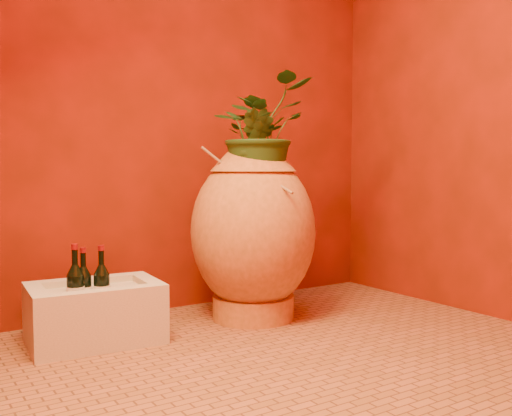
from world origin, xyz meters
TOP-DOWN VIEW (x-y plane):
  - floor at (0.00, 0.00)m, footprint 2.50×2.50m
  - wall_back at (0.00, 1.00)m, footprint 2.50×0.02m
  - wall_right at (1.25, 0.00)m, footprint 0.02×2.00m
  - amphora at (0.16, 0.56)m, footprint 0.84×0.84m
  - stone_basin at (-0.67, 0.61)m, footprint 0.60×0.43m
  - wine_bottle_a at (-0.65, 0.55)m, footprint 0.07×0.07m
  - wine_bottle_b at (-0.72, 0.59)m, footprint 0.07×0.07m
  - wine_bottle_c at (-0.76, 0.56)m, footprint 0.08×0.08m
  - wall_tap at (0.49, 0.92)m, footprint 0.06×0.13m
  - plant_main at (0.19, 0.54)m, footprint 0.61×0.56m
  - plant_side at (0.11, 0.47)m, footprint 0.25×0.25m

SIDE VIEW (x-z plane):
  - floor at x=0.00m, z-range 0.00..0.00m
  - stone_basin at x=-0.67m, z-range -0.01..0.26m
  - wine_bottle_b at x=-0.72m, z-range 0.11..0.40m
  - wine_bottle_a at x=-0.65m, z-range 0.10..0.41m
  - wine_bottle_c at x=-0.76m, z-range 0.10..0.42m
  - amphora at x=0.16m, z-range 0.00..0.93m
  - wall_tap at x=0.49m, z-range 0.70..0.84m
  - plant_side at x=0.11m, z-range 0.73..1.09m
  - plant_main at x=0.19m, z-range 0.69..1.27m
  - wall_back at x=0.00m, z-range 0.00..2.50m
  - wall_right at x=1.25m, z-range 0.00..2.50m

